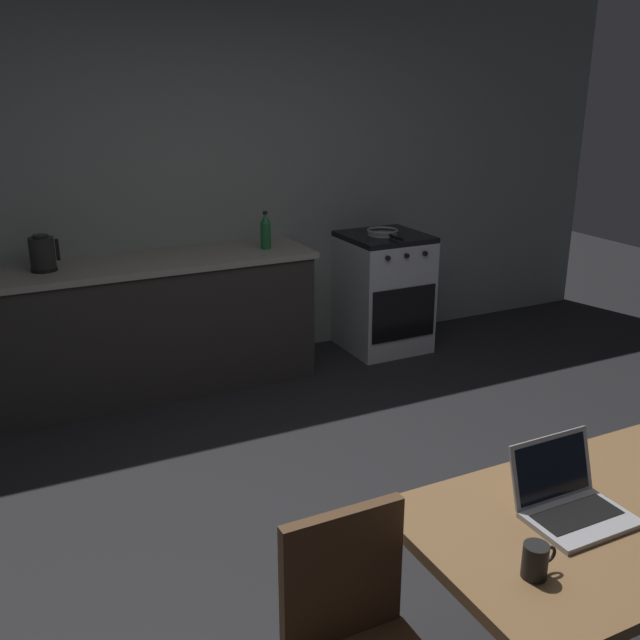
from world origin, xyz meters
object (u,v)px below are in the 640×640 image
object	(u,v)px
dining_table	(600,535)
coffee_mug	(536,560)
laptop	(571,502)
bottle	(266,231)
frying_pan	(383,232)
electric_kettle	(42,254)
stove_oven	(383,292)

from	to	relation	value
dining_table	coffee_mug	xyz separation A→B (m)	(-0.40, -0.13, 0.13)
dining_table	laptop	xyz separation A→B (m)	(-0.10, 0.05, 0.12)
laptop	coffee_mug	distance (m)	0.35
dining_table	laptop	bearing A→B (deg)	153.61
coffee_mug	laptop	bearing A→B (deg)	30.14
bottle	frying_pan	distance (m)	0.96
electric_kettle	frying_pan	world-z (taller)	electric_kettle
electric_kettle	frying_pan	size ratio (longest dim) A/B	0.55
stove_oven	laptop	size ratio (longest dim) A/B	2.84
frying_pan	electric_kettle	bearing A→B (deg)	179.30
electric_kettle	dining_table	bearing A→B (deg)	-68.36
stove_oven	coffee_mug	xyz separation A→B (m)	(-1.56, -3.37, 0.33)
dining_table	electric_kettle	xyz separation A→B (m)	(-1.28, 3.24, 0.36)
dining_table	coffee_mug	world-z (taller)	coffee_mug
stove_oven	electric_kettle	bearing A→B (deg)	179.94
electric_kettle	coffee_mug	size ratio (longest dim) A/B	2.03
bottle	coffee_mug	world-z (taller)	bottle
stove_oven	laptop	xyz separation A→B (m)	(-1.25, -3.19, 0.32)
dining_table	electric_kettle	size ratio (longest dim) A/B	5.51
bottle	coffee_mug	distance (m)	3.37
laptop	frying_pan	world-z (taller)	frying_pan
frying_pan	coffee_mug	xyz separation A→B (m)	(-1.52, -3.34, -0.15)
bottle	frying_pan	size ratio (longest dim) A/B	0.63
laptop	coffee_mug	bearing A→B (deg)	-141.70
electric_kettle	coffee_mug	xyz separation A→B (m)	(0.88, -3.37, -0.24)
laptop	frying_pan	bearing A→B (deg)	77.09
dining_table	frying_pan	xyz separation A→B (m)	(1.12, 3.21, 0.28)
stove_oven	frying_pan	world-z (taller)	frying_pan
stove_oven	frying_pan	xyz separation A→B (m)	(-0.03, -0.03, 0.48)
laptop	bottle	bearing A→B (deg)	93.44
dining_table	coffee_mug	size ratio (longest dim) A/B	11.20
electric_kettle	coffee_mug	bearing A→B (deg)	-75.30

